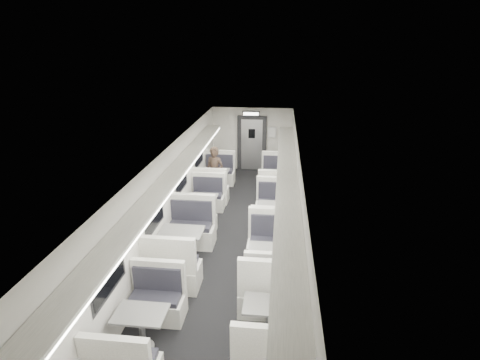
% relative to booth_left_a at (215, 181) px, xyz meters
% --- Properties ---
extents(room, '(3.24, 12.24, 2.64)m').
position_rel_booth_left_a_xyz_m(room, '(1.00, -3.51, 0.81)').
color(room, black).
rests_on(room, ground).
extents(booth_left_a, '(1.06, 2.16, 1.15)m').
position_rel_booth_left_a_xyz_m(booth_left_a, '(0.00, 0.00, 0.00)').
color(booth_left_a, white).
rests_on(booth_left_a, room).
extents(booth_left_b, '(0.99, 2.01, 1.07)m').
position_rel_booth_left_a_xyz_m(booth_left_b, '(0.00, -2.07, -0.03)').
color(booth_left_b, white).
rests_on(booth_left_b, room).
extents(booth_left_c, '(1.15, 2.32, 1.24)m').
position_rel_booth_left_a_xyz_m(booth_left_c, '(0.00, -4.29, 0.03)').
color(booth_left_c, white).
rests_on(booth_left_c, room).
extents(booth_left_d, '(0.99, 2.00, 1.07)m').
position_rel_booth_left_a_xyz_m(booth_left_d, '(0.00, -6.80, -0.03)').
color(booth_left_d, white).
rests_on(booth_left_d, room).
extents(booth_right_a, '(1.07, 2.17, 1.16)m').
position_rel_booth_left_a_xyz_m(booth_right_a, '(2.00, 0.02, 0.00)').
color(booth_right_a, white).
rests_on(booth_right_a, room).
extents(booth_right_b, '(1.08, 2.18, 1.17)m').
position_rel_booth_left_a_xyz_m(booth_right_b, '(2.00, -2.57, 0.00)').
color(booth_right_b, white).
rests_on(booth_right_b, room).
extents(booth_right_c, '(1.13, 2.30, 1.23)m').
position_rel_booth_left_a_xyz_m(booth_right_c, '(2.00, -4.85, 0.03)').
color(booth_right_c, white).
rests_on(booth_right_c, room).
extents(booth_right_d, '(1.00, 2.03, 1.09)m').
position_rel_booth_left_a_xyz_m(booth_right_d, '(2.00, -6.37, -0.02)').
color(booth_right_d, white).
rests_on(booth_right_d, room).
extents(passenger, '(0.71, 0.58, 1.67)m').
position_rel_booth_left_a_xyz_m(passenger, '(0.07, -0.49, 0.45)').
color(passenger, black).
rests_on(passenger, room).
extents(window_a, '(0.02, 1.18, 0.84)m').
position_rel_booth_left_a_xyz_m(window_a, '(-0.49, -0.11, 0.96)').
color(window_a, black).
rests_on(window_a, room).
extents(window_b, '(0.02, 1.18, 0.84)m').
position_rel_booth_left_a_xyz_m(window_b, '(-0.49, -2.31, 0.96)').
color(window_b, black).
rests_on(window_b, room).
extents(window_c, '(0.02, 1.18, 0.84)m').
position_rel_booth_left_a_xyz_m(window_c, '(-0.49, -4.51, 0.96)').
color(window_c, black).
rests_on(window_c, room).
extents(window_d, '(0.02, 1.18, 0.84)m').
position_rel_booth_left_a_xyz_m(window_d, '(-0.49, -6.71, 0.96)').
color(window_d, black).
rests_on(window_d, room).
extents(luggage_rack_left, '(0.46, 10.40, 0.09)m').
position_rel_booth_left_a_xyz_m(luggage_rack_left, '(-0.24, -3.81, 1.53)').
color(luggage_rack_left, white).
rests_on(luggage_rack_left, room).
extents(luggage_rack_right, '(0.46, 10.40, 0.09)m').
position_rel_booth_left_a_xyz_m(luggage_rack_right, '(2.24, -3.81, 1.53)').
color(luggage_rack_right, white).
rests_on(luggage_rack_right, room).
extents(vestibule_door, '(1.10, 0.13, 2.10)m').
position_rel_booth_left_a_xyz_m(vestibule_door, '(1.00, 2.43, 0.65)').
color(vestibule_door, black).
rests_on(vestibule_door, room).
extents(exit_sign, '(0.62, 0.12, 0.16)m').
position_rel_booth_left_a_xyz_m(exit_sign, '(1.00, 1.94, 1.89)').
color(exit_sign, black).
rests_on(exit_sign, room).
extents(wall_notice, '(0.32, 0.02, 0.40)m').
position_rel_booth_left_a_xyz_m(wall_notice, '(1.75, 2.41, 1.11)').
color(wall_notice, silver).
rests_on(wall_notice, room).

